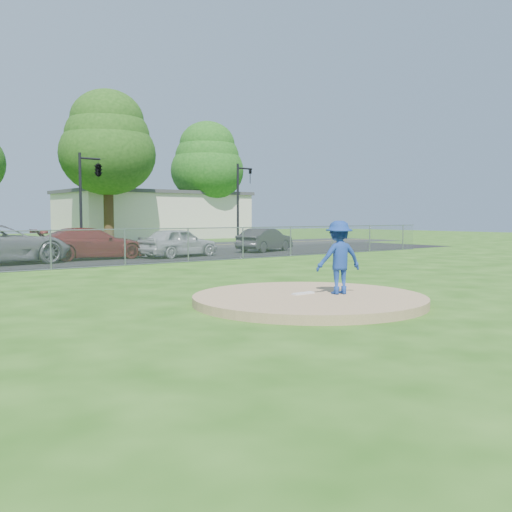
{
  "coord_description": "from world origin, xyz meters",
  "views": [
    {
      "loc": [
        -9.03,
        -9.6,
        2.03
      ],
      "look_at": [
        0.0,
        2.0,
        1.0
      ],
      "focal_mm": 40.0,
      "sensor_mm": 36.0,
      "label": 1
    }
  ],
  "objects_px": {
    "pitcher": "(339,257)",
    "parked_car_charcoal": "(265,240)",
    "commercial_building": "(154,215)",
    "parked_car_darkred": "(91,243)",
    "parked_car_pearl": "(178,242)",
    "tree_far_right": "(207,162)",
    "traffic_signal_center": "(96,171)",
    "traffic_signal_right": "(241,197)",
    "tree_right": "(107,142)"
  },
  "relations": [
    {
      "from": "pitcher",
      "to": "parked_car_charcoal",
      "type": "distance_m",
      "value": 19.39
    },
    {
      "from": "commercial_building",
      "to": "parked_car_darkred",
      "type": "bearing_deg",
      "value": -124.09
    },
    {
      "from": "pitcher",
      "to": "parked_car_pearl",
      "type": "xyz_separation_m",
      "value": [
        4.63,
        15.41,
        -0.33
      ]
    },
    {
      "from": "tree_far_right",
      "to": "traffic_signal_center",
      "type": "relative_size",
      "value": 1.92
    },
    {
      "from": "traffic_signal_right",
      "to": "traffic_signal_center",
      "type": "bearing_deg",
      "value": -180.0
    },
    {
      "from": "parked_car_darkred",
      "to": "traffic_signal_right",
      "type": "bearing_deg",
      "value": -64.42
    },
    {
      "from": "traffic_signal_center",
      "to": "pitcher",
      "type": "distance_m",
      "value": 22.79
    },
    {
      "from": "traffic_signal_center",
      "to": "traffic_signal_right",
      "type": "bearing_deg",
      "value": 0.0
    },
    {
      "from": "tree_right",
      "to": "traffic_signal_right",
      "type": "xyz_separation_m",
      "value": [
        5.24,
        -10.0,
        -4.29
      ]
    },
    {
      "from": "traffic_signal_right",
      "to": "parked_car_darkred",
      "type": "distance_m",
      "value": 14.46
    },
    {
      "from": "tree_right",
      "to": "commercial_building",
      "type": "bearing_deg",
      "value": 40.6
    },
    {
      "from": "commercial_building",
      "to": "tree_right",
      "type": "bearing_deg",
      "value": -139.4
    },
    {
      "from": "traffic_signal_center",
      "to": "parked_car_darkred",
      "type": "height_order",
      "value": "traffic_signal_center"
    },
    {
      "from": "parked_car_pearl",
      "to": "parked_car_charcoal",
      "type": "xyz_separation_m",
      "value": [
        6.13,
        0.72,
        -0.06
      ]
    },
    {
      "from": "parked_car_charcoal",
      "to": "tree_far_right",
      "type": "bearing_deg",
      "value": -42.69
    },
    {
      "from": "traffic_signal_right",
      "to": "parked_car_charcoal",
      "type": "height_order",
      "value": "traffic_signal_right"
    },
    {
      "from": "tree_right",
      "to": "traffic_signal_right",
      "type": "height_order",
      "value": "tree_right"
    },
    {
      "from": "commercial_building",
      "to": "parked_car_charcoal",
      "type": "distance_m",
      "value": 22.66
    },
    {
      "from": "parked_car_pearl",
      "to": "tree_far_right",
      "type": "bearing_deg",
      "value": -47.17
    },
    {
      "from": "traffic_signal_right",
      "to": "pitcher",
      "type": "relative_size",
      "value": 3.25
    },
    {
      "from": "commercial_building",
      "to": "traffic_signal_right",
      "type": "bearing_deg",
      "value": -96.29
    },
    {
      "from": "commercial_building",
      "to": "parked_car_charcoal",
      "type": "xyz_separation_m",
      "value": [
        -4.55,
        -22.15,
        -1.49
      ]
    },
    {
      "from": "pitcher",
      "to": "parked_car_pearl",
      "type": "distance_m",
      "value": 16.09
    },
    {
      "from": "traffic_signal_right",
      "to": "parked_car_charcoal",
      "type": "xyz_separation_m",
      "value": [
        -2.78,
        -6.15,
        -2.69
      ]
    },
    {
      "from": "commercial_building",
      "to": "parked_car_pearl",
      "type": "distance_m",
      "value": 25.27
    },
    {
      "from": "pitcher",
      "to": "parked_car_darkred",
      "type": "xyz_separation_m",
      "value": [
        0.55,
        16.48,
        -0.31
      ]
    },
    {
      "from": "tree_right",
      "to": "pitcher",
      "type": "relative_size",
      "value": 6.75
    },
    {
      "from": "commercial_building",
      "to": "parked_car_pearl",
      "type": "relative_size",
      "value": 3.88
    },
    {
      "from": "parked_car_pearl",
      "to": "parked_car_charcoal",
      "type": "bearing_deg",
      "value": -94.05
    },
    {
      "from": "tree_far_right",
      "to": "traffic_signal_center",
      "type": "distance_m",
      "value": 20.78
    },
    {
      "from": "parked_car_darkred",
      "to": "parked_car_pearl",
      "type": "bearing_deg",
      "value": -103.19
    },
    {
      "from": "tree_far_right",
      "to": "parked_car_pearl",
      "type": "distance_m",
      "value": 25.49
    },
    {
      "from": "commercial_building",
      "to": "tree_far_right",
      "type": "xyz_separation_m",
      "value": [
        4.0,
        -3.0,
        4.9
      ]
    },
    {
      "from": "tree_right",
      "to": "pitcher",
      "type": "height_order",
      "value": "tree_right"
    },
    {
      "from": "commercial_building",
      "to": "traffic_signal_right",
      "type": "distance_m",
      "value": 16.14
    },
    {
      "from": "parked_car_pearl",
      "to": "parked_car_charcoal",
      "type": "distance_m",
      "value": 6.17
    },
    {
      "from": "pitcher",
      "to": "parked_car_pearl",
      "type": "height_order",
      "value": "pitcher"
    },
    {
      "from": "tree_far_right",
      "to": "parked_car_darkred",
      "type": "distance_m",
      "value": 27.29
    },
    {
      "from": "tree_right",
      "to": "parked_car_charcoal",
      "type": "bearing_deg",
      "value": -81.36
    },
    {
      "from": "pitcher",
      "to": "parked_car_darkred",
      "type": "bearing_deg",
      "value": -74.22
    },
    {
      "from": "tree_right",
      "to": "pitcher",
      "type": "distance_m",
      "value": 33.97
    },
    {
      "from": "parked_car_darkred",
      "to": "parked_car_charcoal",
      "type": "height_order",
      "value": "parked_car_darkred"
    },
    {
      "from": "tree_far_right",
      "to": "parked_car_darkred",
      "type": "xyz_separation_m",
      "value": [
        -18.75,
        -18.79,
        -6.31
      ]
    },
    {
      "from": "traffic_signal_right",
      "to": "pitcher",
      "type": "height_order",
      "value": "traffic_signal_right"
    },
    {
      "from": "tree_right",
      "to": "traffic_signal_center",
      "type": "bearing_deg",
      "value": -116.71
    },
    {
      "from": "commercial_building",
      "to": "parked_car_pearl",
      "type": "height_order",
      "value": "commercial_building"
    },
    {
      "from": "traffic_signal_center",
      "to": "traffic_signal_right",
      "type": "xyz_separation_m",
      "value": [
        10.27,
        0.0,
        -1.25
      ]
    },
    {
      "from": "traffic_signal_right",
      "to": "parked_car_pearl",
      "type": "distance_m",
      "value": 11.55
    },
    {
      "from": "parked_car_charcoal",
      "to": "commercial_building",
      "type": "bearing_deg",
      "value": -30.24
    },
    {
      "from": "parked_car_darkred",
      "to": "parked_car_charcoal",
      "type": "distance_m",
      "value": 10.21
    }
  ]
}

